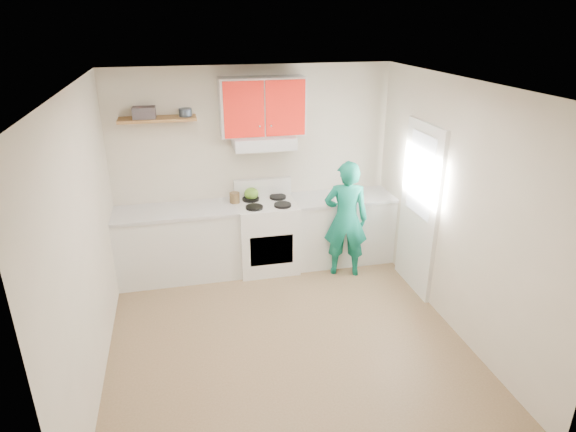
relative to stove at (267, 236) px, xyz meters
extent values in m
plane|color=brown|center=(-0.10, -1.57, -0.46)|extent=(3.80, 3.80, 0.00)
cube|color=white|center=(-0.10, -1.57, 2.14)|extent=(3.60, 3.80, 0.04)
cube|color=beige|center=(-0.10, 0.32, 0.84)|extent=(3.60, 0.04, 2.60)
cube|color=beige|center=(-0.10, -3.47, 0.84)|extent=(3.60, 0.04, 2.60)
cube|color=beige|center=(-1.90, -1.57, 0.84)|extent=(0.04, 3.80, 2.60)
cube|color=beige|center=(1.70, -1.57, 0.84)|extent=(0.04, 3.80, 2.60)
cube|color=white|center=(1.68, -0.88, 0.56)|extent=(0.05, 0.85, 2.05)
cube|color=white|center=(1.65, -0.88, 0.99)|extent=(0.01, 0.55, 0.95)
cube|color=silver|center=(-1.14, 0.02, -0.01)|extent=(1.52, 0.60, 0.90)
cube|color=silver|center=(1.04, 0.02, -0.01)|extent=(1.32, 0.60, 0.90)
cube|color=white|center=(0.00, 0.00, 0.00)|extent=(0.76, 0.65, 0.92)
cube|color=silver|center=(0.00, 0.10, 1.24)|extent=(0.76, 0.44, 0.15)
cube|color=red|center=(0.00, 0.16, 1.66)|extent=(1.02, 0.33, 0.70)
cube|color=brown|center=(-1.25, 0.18, 1.56)|extent=(0.90, 0.30, 0.04)
cube|color=#433B3F|center=(-1.39, 0.15, 1.64)|extent=(0.26, 0.19, 0.13)
cylinder|color=#333D4C|center=(-0.92, 0.17, 1.62)|extent=(0.20, 0.20, 0.09)
ellipsoid|color=#5B8F28|center=(-0.17, 0.18, 0.54)|extent=(0.20, 0.20, 0.16)
cylinder|color=brown|center=(-0.39, 0.11, 0.52)|extent=(0.13, 0.13, 0.16)
cube|color=olive|center=(0.71, 0.06, 0.45)|extent=(0.37, 0.31, 0.02)
cube|color=red|center=(1.42, -0.05, 0.44)|extent=(0.38, 0.34, 0.01)
imported|color=#0C7059|center=(0.95, -0.38, 0.30)|extent=(0.64, 0.51, 1.53)
camera|label=1|loc=(-1.03, -5.74, 2.69)|focal=30.39mm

